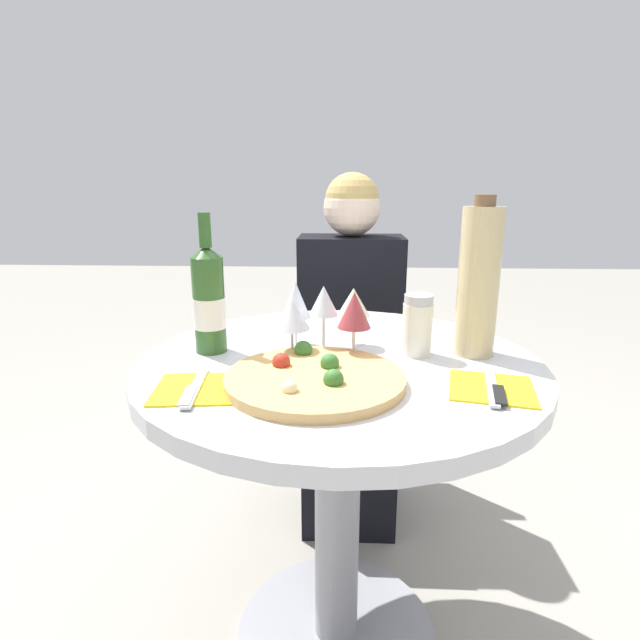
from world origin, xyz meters
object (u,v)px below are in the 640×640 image
tall_carafe (478,281)px  pizza_large (314,378)px  seated_diner (350,363)px  chair_behind_diner (349,378)px  wine_bottle (209,300)px  dining_table (338,439)px

tall_carafe → pizza_large: bearing=-150.9°
pizza_large → tall_carafe: tall_carafe is taller
pizza_large → tall_carafe: size_ratio=0.99×
seated_diner → tall_carafe: size_ratio=3.36×
chair_behind_diner → pizza_large: size_ratio=2.48×
wine_bottle → tall_carafe: size_ratio=0.89×
dining_table → seated_diner: (0.03, 0.60, -0.04)m
dining_table → tall_carafe: tall_carafe is taller
seated_diner → wine_bottle: size_ratio=3.76×
dining_table → seated_diner: bearing=86.7°
wine_bottle → chair_behind_diner: bearing=65.2°
chair_behind_diner → seated_diner: bearing=90.0°
dining_table → pizza_large: pizza_large is taller
wine_bottle → tall_carafe: tall_carafe is taller
pizza_large → wine_bottle: 0.32m
dining_table → chair_behind_diner: chair_behind_diner is taller
dining_table → pizza_large: size_ratio=2.55×
pizza_large → wine_bottle: (-0.24, 0.18, 0.11)m
pizza_large → chair_behind_diner: bearing=84.8°
seated_diner → wine_bottle: bearing=60.1°
wine_bottle → pizza_large: bearing=-36.9°
chair_behind_diner → dining_table: bearing=87.3°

